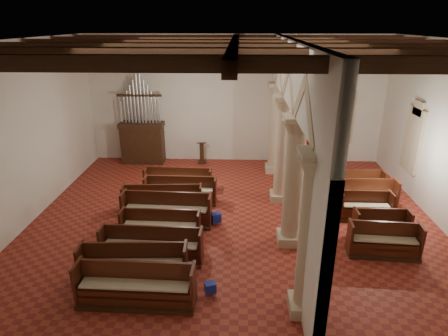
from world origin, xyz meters
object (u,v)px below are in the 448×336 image
(pipe_organ, at_px, (142,135))
(lectern, at_px, (202,154))
(processional_banner, at_px, (322,160))
(nave_pew_0, at_px, (136,291))
(aisle_pew_0, at_px, (383,245))

(pipe_organ, bearing_deg, lectern, -0.20)
(pipe_organ, bearing_deg, processional_banner, -10.35)
(nave_pew_0, bearing_deg, pipe_organ, 103.93)
(processional_banner, height_order, aisle_pew_0, processional_banner)
(processional_banner, height_order, nave_pew_0, processional_banner)
(lectern, bearing_deg, aisle_pew_0, -57.20)
(processional_banner, bearing_deg, pipe_organ, -166.51)
(pipe_organ, distance_m, nave_pew_0, 10.20)
(pipe_organ, xyz_separation_m, aisle_pew_0, (8.99, -7.57, -1.03))
(aisle_pew_0, bearing_deg, processional_banner, 99.61)
(pipe_organ, bearing_deg, aisle_pew_0, -40.12)
(pipe_organ, relative_size, nave_pew_0, 1.51)
(pipe_organ, xyz_separation_m, lectern, (2.87, -0.01, -0.90))
(pipe_organ, relative_size, aisle_pew_0, 2.11)
(lectern, relative_size, aisle_pew_0, 0.54)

